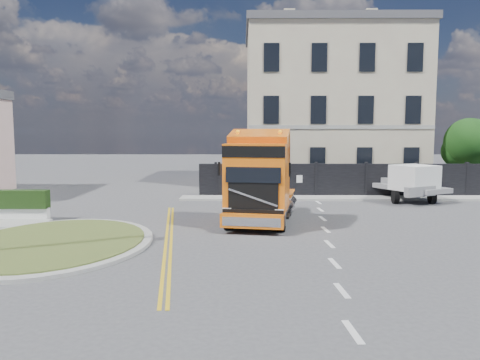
{
  "coord_description": "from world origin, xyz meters",
  "views": [
    {
      "loc": [
        -0.37,
        -18.88,
        3.96
      ],
      "look_at": [
        -0.5,
        1.6,
        1.8
      ],
      "focal_mm": 35.0,
      "sensor_mm": 36.0,
      "label": 1
    }
  ],
  "objects": [
    {
      "name": "tree",
      "position": [
        14.38,
        12.1,
        3.05
      ],
      "size": [
        3.2,
        3.2,
        4.8
      ],
      "color": "#382619",
      "rests_on": "ground"
    },
    {
      "name": "truck",
      "position": [
        0.33,
        0.78,
        1.74
      ],
      "size": [
        3.47,
        6.81,
        3.89
      ],
      "rotation": [
        0.0,
        0.0,
        -0.17
      ],
      "color": "black",
      "rests_on": "ground"
    },
    {
      "name": "flatbed_pickup",
      "position": [
        8.94,
        7.03,
        1.13
      ],
      "size": [
        4.11,
        5.59,
        2.11
      ],
      "rotation": [
        0.0,
        0.0,
        0.48
      ],
      "color": "slate",
      "rests_on": "ground"
    },
    {
      "name": "ground",
      "position": [
        0.0,
        0.0,
        0.0
      ],
      "size": [
        120.0,
        120.0,
        0.0
      ],
      "primitive_type": "plane",
      "color": "#424244",
      "rests_on": "ground"
    },
    {
      "name": "pavement_far",
      "position": [
        6.0,
        8.1,
        0.06
      ],
      "size": [
        20.0,
        1.6,
        0.12
      ],
      "primitive_type": "cube",
      "color": "gray",
      "rests_on": "ground"
    },
    {
      "name": "traffic_island",
      "position": [
        -7.0,
        -3.0,
        0.08
      ],
      "size": [
        6.8,
        6.8,
        0.17
      ],
      "color": "gray",
      "rests_on": "ground"
    },
    {
      "name": "hoarding_fence",
      "position": [
        6.55,
        9.0,
        1.0
      ],
      "size": [
        18.8,
        0.25,
        2.0
      ],
      "color": "black",
      "rests_on": "ground"
    },
    {
      "name": "georgian_building",
      "position": [
        6.0,
        16.5,
        5.77
      ],
      "size": [
        12.3,
        10.3,
        12.8
      ],
      "color": "beige",
      "rests_on": "ground"
    }
  ]
}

